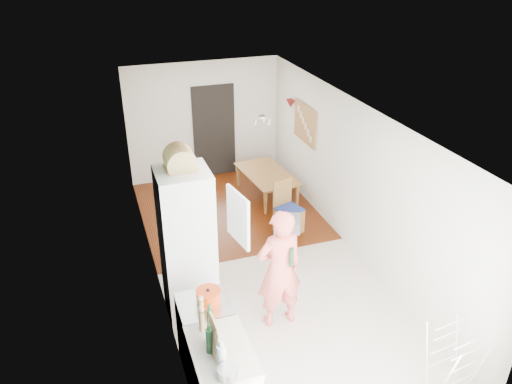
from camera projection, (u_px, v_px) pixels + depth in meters
room_shell at (259, 194)px, 7.47m from camera, size 3.20×7.00×2.50m
floor at (259, 262)px, 8.03m from camera, size 3.20×7.00×0.01m
wood_floor_overlay at (227, 209)px, 9.59m from camera, size 3.20×3.30×0.01m
sage_wall_panel at (176, 250)px, 5.05m from camera, size 0.02×3.00×1.30m
tile_splashback at (193, 338)px, 4.91m from camera, size 0.02×1.90×0.50m
doorway_recess at (214, 132)px, 10.57m from camera, size 0.90×0.04×2.00m
base_cabinet at (223, 383)px, 5.32m from camera, size 0.60×0.90×0.86m
worktop at (221, 351)px, 5.11m from camera, size 0.62×0.92×0.06m
range_cooker at (206, 335)px, 5.94m from camera, size 0.60×0.60×0.88m
cooker_top at (204, 305)px, 5.73m from camera, size 0.60×0.60×0.04m
fridge_housing at (187, 246)px, 6.52m from camera, size 0.66×0.66×2.15m
fridge_door at (238, 217)px, 6.23m from camera, size 0.14×0.56×0.70m
fridge_interior at (209, 210)px, 6.40m from camera, size 0.02×0.52×0.66m
pinboard at (305, 123)px, 9.39m from camera, size 0.03×0.90×0.70m
pinboard_frame at (305, 123)px, 9.38m from camera, size 0.00×0.94×0.74m
wall_sconce at (290, 104)px, 9.83m from camera, size 0.18×0.18×0.16m
person at (280, 259)px, 6.35m from camera, size 0.76×0.52×2.02m
dining_table at (268, 186)px, 10.00m from camera, size 0.81×1.31×0.44m
dining_chair at (289, 208)px, 8.66m from camera, size 0.50×0.50×0.95m
stool at (286, 238)px, 8.31m from camera, size 0.40×0.40×0.40m
grey_drape at (287, 223)px, 8.16m from camera, size 0.55×0.55×0.19m
drying_rack at (453, 360)px, 5.62m from camera, size 0.48×0.44×0.84m
bread_bin at (180, 161)px, 6.05m from camera, size 0.46×0.45×0.21m
red_casserole at (208, 297)px, 5.70m from camera, size 0.33×0.33×0.17m
steel_pan at (228, 373)px, 4.75m from camera, size 0.22×0.22×0.10m
held_bottle at (291, 257)px, 6.24m from camera, size 0.06×0.06×0.27m
bottle_a at (209, 341)px, 4.99m from camera, size 0.07×0.07×0.29m
bottle_b at (210, 320)px, 5.27m from camera, size 0.07×0.07×0.28m
bottle_c at (222, 356)px, 4.85m from camera, size 0.11×0.11×0.24m
pepper_mill_front at (202, 321)px, 5.29m from camera, size 0.08×0.08×0.24m
pepper_mill_back at (201, 310)px, 5.44m from camera, size 0.09×0.09×0.25m
chopping_boards at (213, 337)px, 4.98m from camera, size 0.10×0.28×0.38m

